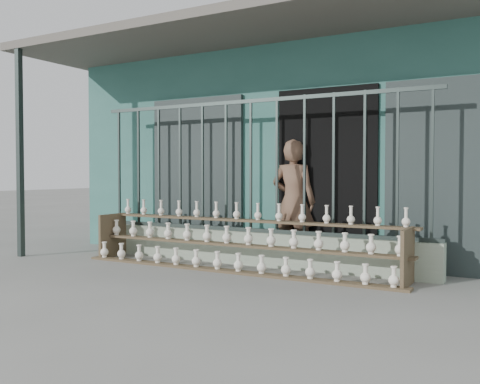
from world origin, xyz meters
The scene contains 6 objects.
ground centered at (0.00, 0.00, 0.00)m, with size 60.00×60.00×0.00m, color slate.
workshop_building centered at (0.00, 4.23, 1.62)m, with size 7.40×6.60×3.21m.
parapet_wall centered at (0.00, 1.30, 0.23)m, with size 5.00×0.20×0.45m, color #A0B097.
security_fence centered at (0.00, 1.30, 1.35)m, with size 5.00×0.04×1.80m.
shelf_rack centered at (0.02, 0.88, 0.36)m, with size 4.50×0.68×0.85m.
elderly_woman centered at (0.46, 1.70, 0.85)m, with size 0.62×0.41×1.71m, color brown.
Camera 1 is at (3.43, -5.08, 1.24)m, focal length 40.00 mm.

